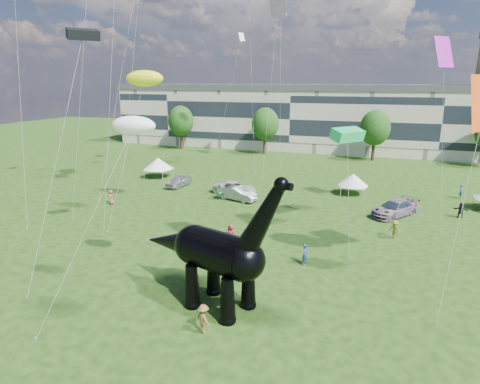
% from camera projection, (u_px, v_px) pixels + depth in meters
% --- Properties ---
extents(ground, '(220.00, 220.00, 0.00)m').
position_uv_depth(ground, '(219.00, 299.00, 26.02)').
color(ground, '#16330C').
rests_on(ground, ground).
extents(terrace_row, '(78.00, 11.00, 12.00)m').
position_uv_depth(terrace_row, '(296.00, 120.00, 83.37)').
color(terrace_row, beige).
rests_on(terrace_row, ground).
extents(tree_far_left, '(5.20, 5.20, 9.44)m').
position_uv_depth(tree_far_left, '(181.00, 119.00, 82.13)').
color(tree_far_left, '#382314').
rests_on(tree_far_left, ground).
extents(tree_mid_left, '(5.20, 5.20, 9.44)m').
position_uv_depth(tree_mid_left, '(265.00, 121.00, 76.38)').
color(tree_mid_left, '#382314').
rests_on(tree_mid_left, ground).
extents(tree_mid_right, '(5.20, 5.20, 9.44)m').
position_uv_depth(tree_mid_right, '(375.00, 125.00, 70.00)').
color(tree_mid_right, '#382314').
rests_on(tree_mid_right, ground).
extents(dinosaur_sculpture, '(11.28, 5.01, 9.29)m').
position_uv_depth(dinosaur_sculpture, '(213.00, 253.00, 24.49)').
color(dinosaur_sculpture, black).
rests_on(dinosaur_sculpture, ground).
extents(car_silver, '(2.30, 4.55, 1.49)m').
position_uv_depth(car_silver, '(179.00, 181.00, 53.57)').
color(car_silver, silver).
rests_on(car_silver, ground).
extents(car_grey, '(5.09, 2.83, 1.59)m').
position_uv_depth(car_grey, '(237.00, 194.00, 47.52)').
color(car_grey, gray).
rests_on(car_grey, ground).
extents(car_white, '(6.06, 3.82, 1.56)m').
position_uv_depth(car_white, '(235.00, 188.00, 50.06)').
color(car_white, silver).
rests_on(car_white, ground).
extents(car_dark, '(5.31, 5.95, 1.66)m').
position_uv_depth(car_dark, '(394.00, 208.00, 41.82)').
color(car_dark, '#595960').
rests_on(car_dark, ground).
extents(gazebo_near, '(4.05, 4.05, 2.62)m').
position_uv_depth(gazebo_near, '(353.00, 180.00, 49.75)').
color(gazebo_near, silver).
rests_on(gazebo_near, ground).
extents(gazebo_left, '(4.18, 4.18, 2.91)m').
position_uv_depth(gazebo_left, '(158.00, 164.00, 58.60)').
color(gazebo_left, white).
rests_on(gazebo_left, ground).
extents(visitors, '(38.87, 35.54, 1.85)m').
position_uv_depth(visitors, '(301.00, 222.00, 37.79)').
color(visitors, brown).
rests_on(visitors, ground).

